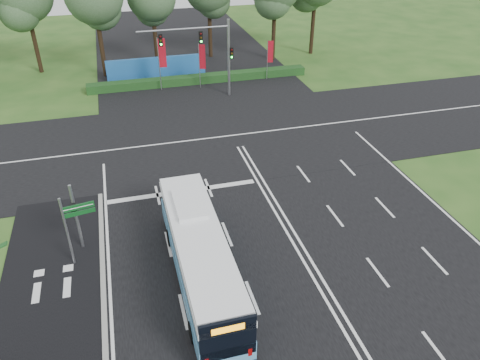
% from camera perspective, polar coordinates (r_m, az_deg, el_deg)
% --- Properties ---
extents(ground, '(120.00, 120.00, 0.00)m').
position_cam_1_polar(ground, '(27.23, 5.19, -5.51)').
color(ground, '#254E1A').
rests_on(ground, ground).
extents(road_main, '(20.00, 120.00, 0.04)m').
position_cam_1_polar(road_main, '(27.22, 5.19, -5.48)').
color(road_main, black).
rests_on(road_main, ground).
extents(road_cross, '(120.00, 14.00, 0.05)m').
position_cam_1_polar(road_cross, '(37.00, -1.11, 5.41)').
color(road_cross, black).
rests_on(road_cross, ground).
extents(bike_path, '(5.00, 18.00, 0.06)m').
position_cam_1_polar(bike_path, '(24.15, -22.09, -14.00)').
color(bike_path, black).
rests_on(bike_path, ground).
extents(kerb_strip, '(0.25, 18.00, 0.12)m').
position_cam_1_polar(kerb_strip, '(23.81, -16.29, -13.32)').
color(kerb_strip, gray).
rests_on(kerb_strip, ground).
extents(city_bus, '(2.44, 11.04, 3.16)m').
position_cam_1_polar(city_bus, '(22.73, -4.91, -9.14)').
color(city_bus, '#5A9FD1').
rests_on(city_bus, ground).
extents(pedestrian_signal, '(0.32, 0.44, 3.97)m').
position_cam_1_polar(pedestrian_signal, '(25.67, -19.37, -4.07)').
color(pedestrian_signal, gray).
rests_on(pedestrian_signal, ground).
extents(street_sign, '(1.57, 0.34, 4.06)m').
position_cam_1_polar(street_sign, '(24.53, -19.76, -4.87)').
color(street_sign, gray).
rests_on(street_sign, ground).
extents(banner_flag_left, '(0.75, 0.10, 5.07)m').
position_cam_1_polar(banner_flag_left, '(45.80, -9.57, 14.62)').
color(banner_flag_left, gray).
rests_on(banner_flag_left, ground).
extents(banner_flag_mid, '(0.60, 0.31, 4.37)m').
position_cam_1_polar(banner_flag_mid, '(45.95, -4.71, 14.45)').
color(banner_flag_mid, gray).
rests_on(banner_flag_mid, ground).
extents(banner_flag_right, '(0.58, 0.18, 4.02)m').
position_cam_1_polar(banner_flag_right, '(48.34, 3.64, 15.10)').
color(banner_flag_right, gray).
rests_on(banner_flag_right, ground).
extents(traffic_light_gantry, '(8.41, 0.28, 7.00)m').
position_cam_1_polar(traffic_light_gantry, '(43.15, -3.80, 15.84)').
color(traffic_light_gantry, gray).
rests_on(traffic_light_gantry, ground).
extents(hedge, '(22.00, 1.20, 0.80)m').
position_cam_1_polar(hedge, '(48.15, -4.88, 12.17)').
color(hedge, '#163914').
rests_on(hedge, ground).
extents(blue_hoarding, '(10.00, 0.30, 2.20)m').
position_cam_1_polar(blue_hoarding, '(49.77, -10.14, 13.31)').
color(blue_hoarding, '#1F5DA8').
rests_on(blue_hoarding, ground).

